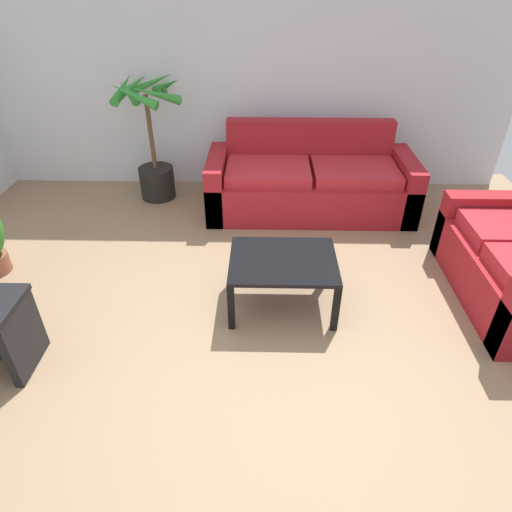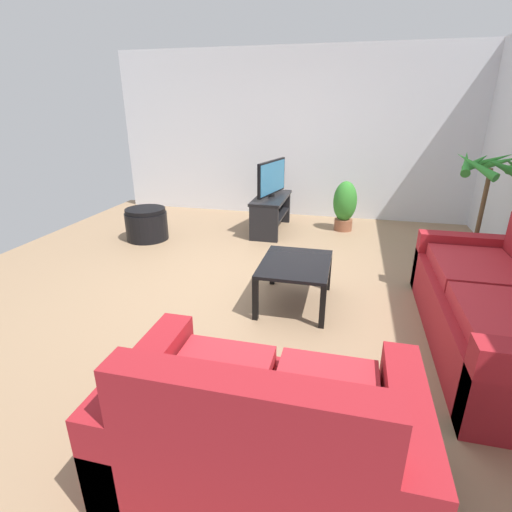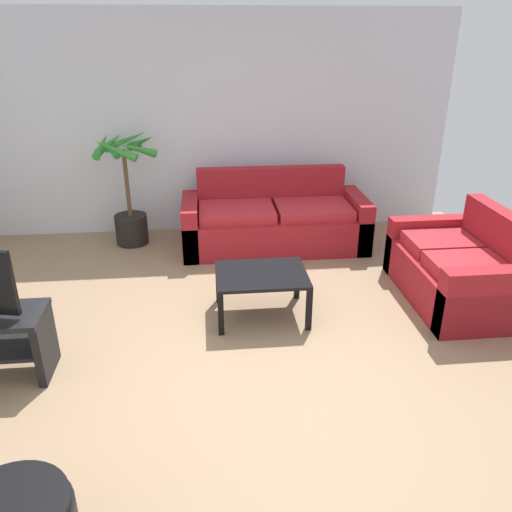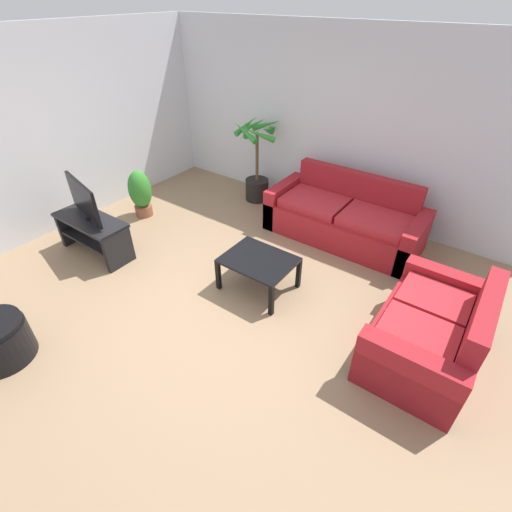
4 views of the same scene
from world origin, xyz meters
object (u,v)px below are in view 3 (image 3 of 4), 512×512
object	(u,v)px
couch_loveseat	(458,271)
coffee_table	(261,279)
potted_palm	(128,197)
couch_main	(274,222)

from	to	relation	value
couch_loveseat	coffee_table	xyz separation A→B (m)	(-1.94, -0.13, 0.08)
couch_loveseat	coffee_table	distance (m)	1.95
couch_loveseat	potted_palm	distance (m)	3.81
couch_main	potted_palm	size ratio (longest dim) A/B	1.60
couch_loveseat	coffee_table	bearing A→B (deg)	-176.19
coffee_table	potted_palm	world-z (taller)	potted_palm
couch_main	coffee_table	world-z (taller)	couch_main
couch_main	potted_palm	xyz separation A→B (m)	(-1.74, 0.27, 0.30)
coffee_table	potted_palm	size ratio (longest dim) A/B	0.60
coffee_table	couch_main	bearing A→B (deg)	78.35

